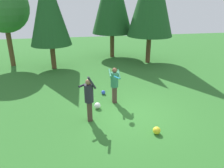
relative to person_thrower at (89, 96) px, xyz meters
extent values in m
plane|color=#2D6B28|center=(1.74, 0.28, -1.03)|extent=(40.00, 40.00, 0.00)
cube|color=#4C382D|center=(0.00, 0.00, -0.63)|extent=(0.19, 0.22, 0.80)
cylinder|color=#23232D|center=(0.00, 0.00, 0.12)|extent=(0.34, 0.34, 0.70)
sphere|color=#8C6647|center=(0.00, 0.00, 0.58)|extent=(0.23, 0.23, 0.23)
cylinder|color=#23232D|center=(-0.11, 0.17, 0.43)|extent=(0.55, 0.39, 0.13)
cylinder|color=#23232D|center=(0.11, -0.17, 0.60)|extent=(0.36, 0.27, 0.55)
cube|color=#4C382D|center=(1.24, 1.36, -0.64)|extent=(0.19, 0.22, 0.77)
cylinder|color=#2D7551|center=(1.24, 1.36, 0.08)|extent=(0.34, 0.34, 0.67)
sphere|color=brown|center=(1.24, 1.36, 0.52)|extent=(0.22, 0.22, 0.22)
cylinder|color=#2D7551|center=(1.44, 1.35, 0.32)|extent=(0.11, 0.56, 0.30)
cylinder|color=#2D7551|center=(1.04, 1.37, 0.40)|extent=(0.11, 0.57, 0.24)
cylinder|color=#2393D1|center=(1.21, 0.78, 0.40)|extent=(0.32, 0.33, 0.15)
sphere|color=blue|center=(0.88, 2.35, -0.92)|extent=(0.21, 0.21, 0.21)
sphere|color=white|center=(0.41, 0.91, -0.89)|extent=(0.27, 0.27, 0.27)
sphere|color=yellow|center=(2.21, -1.35, -0.89)|extent=(0.27, 0.27, 0.27)
cylinder|color=brown|center=(2.72, 9.73, 0.72)|extent=(0.34, 0.34, 3.49)
cylinder|color=brown|center=(5.03, 7.58, 0.76)|extent=(0.34, 0.34, 3.56)
cylinder|color=brown|center=(-4.68, 8.50, 0.45)|extent=(0.33, 0.33, 2.94)
sphere|color=#337033|center=(-4.68, 8.50, 2.89)|extent=(3.24, 3.24, 3.24)
cylinder|color=brown|center=(-1.79, 7.31, 0.44)|extent=(0.33, 0.33, 2.93)
cone|color=#1E5123|center=(-1.79, 7.31, 2.94)|extent=(2.64, 2.64, 4.70)
camera|label=1|loc=(-0.51, -7.37, 3.38)|focal=34.61mm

